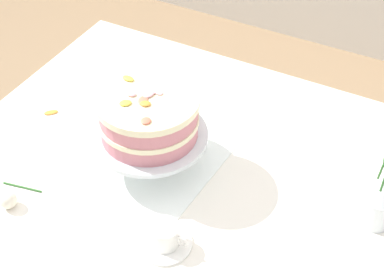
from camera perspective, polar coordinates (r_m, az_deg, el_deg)
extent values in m
cube|color=white|center=(1.50, 2.59, -4.54)|extent=(1.40, 1.00, 0.03)
cylinder|color=brown|center=(2.23, -7.09, 0.71)|extent=(0.06, 0.06, 0.71)
cube|color=white|center=(1.54, -3.90, -2.42)|extent=(0.34, 0.34, 0.00)
cylinder|color=silver|center=(1.53, -3.91, -2.25)|extent=(0.11, 0.11, 0.01)
cylinder|color=silver|center=(1.50, -3.98, -1.08)|extent=(0.03, 0.03, 0.07)
cylinder|color=silver|center=(1.47, -4.06, 0.16)|extent=(0.29, 0.29, 0.01)
cylinder|color=#CC7A84|center=(1.46, -4.11, 0.93)|extent=(0.24, 0.24, 0.04)
cylinder|color=beige|center=(1.44, -4.16, 1.76)|extent=(0.24, 0.24, 0.01)
cylinder|color=#CC7A84|center=(1.42, -4.22, 2.60)|extent=(0.24, 0.24, 0.04)
cylinder|color=beige|center=(1.40, -4.28, 3.54)|extent=(0.25, 0.25, 0.02)
ellipsoid|color=yellow|center=(1.45, -6.13, 5.60)|extent=(0.03, 0.02, 0.01)
ellipsoid|color=#E56B51|center=(1.33, -4.44, 1.56)|extent=(0.03, 0.03, 0.01)
ellipsoid|color=#E56B51|center=(1.38, -4.71, 3.52)|extent=(0.03, 0.04, 0.00)
ellipsoid|color=pink|center=(1.41, -3.15, 4.37)|extent=(0.03, 0.02, 0.00)
ellipsoid|color=pink|center=(1.40, -5.84, 4.14)|extent=(0.03, 0.02, 0.01)
ellipsoid|color=orange|center=(1.37, -4.48, 3.21)|extent=(0.03, 0.03, 0.01)
ellipsoid|color=pink|center=(1.41, -3.80, 4.42)|extent=(0.04, 0.04, 0.00)
ellipsoid|color=pink|center=(1.40, -4.15, 4.07)|extent=(0.03, 0.03, 0.01)
ellipsoid|color=yellow|center=(1.38, -6.39, 3.27)|extent=(0.04, 0.04, 0.01)
cylinder|color=silver|center=(1.43, 17.32, -6.59)|extent=(0.08, 0.08, 0.08)
cone|color=silver|center=(1.38, 17.94, -4.52)|extent=(0.08, 0.08, 0.07)
cylinder|color=white|center=(1.36, -2.60, -10.14)|extent=(0.12, 0.12, 0.01)
cylinder|color=white|center=(1.33, -2.64, -9.31)|extent=(0.07, 0.07, 0.06)
torus|color=white|center=(1.32, -0.97, -9.94)|extent=(0.03, 0.01, 0.03)
cylinder|color=#2D6028|center=(1.53, -15.92, -4.64)|extent=(0.10, 0.03, 0.01)
sphere|color=silver|center=(1.48, -17.21, -5.78)|extent=(0.04, 0.04, 0.04)
ellipsoid|color=orange|center=(1.73, -13.35, 2.31)|extent=(0.04, 0.04, 0.01)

